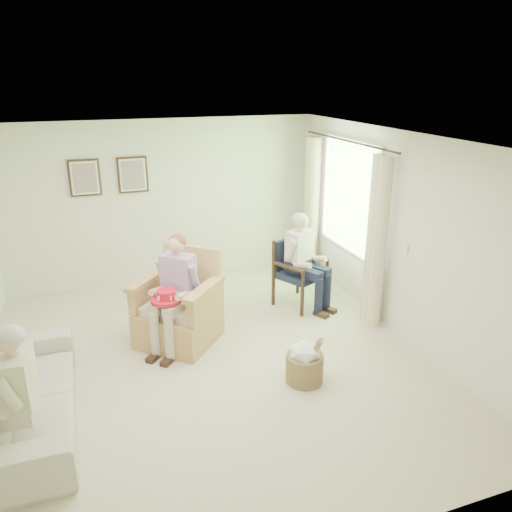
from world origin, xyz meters
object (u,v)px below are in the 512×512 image
wood_armchair (298,269)px  person_dark (303,255)px  person_wicker (178,284)px  person_sofa (13,392)px  hatbox (305,362)px  sofa (26,395)px  wicker_armchair (178,314)px  red_hat (166,297)px

wood_armchair → person_dark: size_ratio=0.71×
person_wicker → person_sofa: 2.30m
person_sofa → hatbox: size_ratio=2.10×
sofa → hatbox: 2.85m
wicker_armchair → red_hat: bearing=-79.2°
wicker_armchair → wood_armchair: bearing=57.9°
wicker_armchair → person_dark: person_dark is taller
wicker_armchair → person_wicker: 0.49m
wood_armchair → hatbox: (-0.77, -1.92, -0.29)m
wood_armchair → person_sofa: size_ratio=0.75×
person_sofa → wicker_armchair: bearing=141.2°
wood_armchair → hatbox: 2.09m
red_hat → sofa: bearing=-151.1°
person_dark → person_wicker: bearing=168.4°
wicker_armchair → person_sofa: 2.43m
person_wicker → wood_armchair: bearing=62.1°
wood_armchair → person_dark: bearing=-117.2°
sofa → person_wicker: size_ratio=1.57×
wicker_armchair → person_sofa: (-1.70, -1.70, 0.37)m
sofa → person_sofa: bearing=180.0°
person_sofa → sofa: bearing=-173.7°
wood_armchair → wicker_armchair: bearing=168.6°
wicker_armchair → wood_armchair: (1.91, 0.54, 0.16)m
sofa → person_wicker: 2.03m
wood_armchair → sofa: bearing=177.7°
person_sofa → hatbox: (2.84, 0.32, -0.50)m
wicker_armchair → person_wicker: bearing=-47.8°
wood_armchair → red_hat: size_ratio=2.62×
person_wicker → person_dark: size_ratio=1.03×
red_hat → hatbox: bearing=-39.7°
wicker_armchair → hatbox: (1.14, -1.38, -0.13)m
wicker_armchair → sofa: wicker_armchair is taller
person_dark → person_sofa: bearing=-177.3°
wood_armchair → person_wicker: person_wicker is taller
wicker_armchair → hatbox: wicker_armchair is taller
red_hat → hatbox: size_ratio=0.60×
person_sofa → wood_armchair: bearing=128.0°
wood_armchair → sofa: size_ratio=0.44×
wicker_armchair → sofa: (-1.70, -1.13, -0.05)m
wood_armchair → person_wicker: (-1.91, -0.69, 0.31)m
sofa → person_dark: person_dark is taller
wood_armchair → hatbox: size_ratio=1.58×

